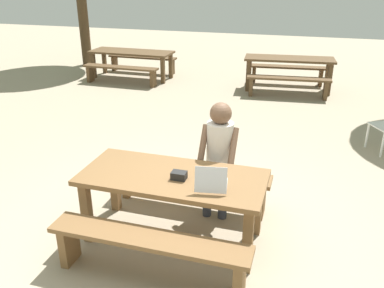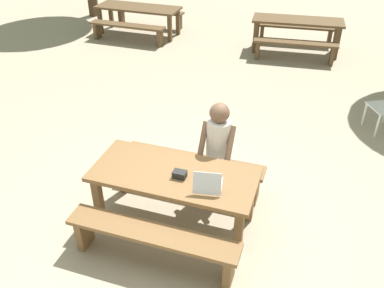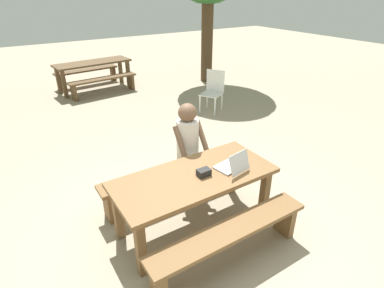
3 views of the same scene
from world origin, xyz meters
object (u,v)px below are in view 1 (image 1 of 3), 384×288
at_px(small_pouch, 179,175).
at_px(person_seated, 219,150).
at_px(picnic_table_front, 173,185).
at_px(laptop, 211,182).
at_px(picnic_table_rear, 132,55).
at_px(picnic_table_mid, 289,63).

bearing_deg(small_pouch, person_seated, 71.05).
xyz_separation_m(picnic_table_front, person_seated, (0.32, 0.63, 0.15)).
xyz_separation_m(laptop, picnic_table_rear, (-3.73, 6.34, -0.19)).
height_order(picnic_table_front, picnic_table_rear, picnic_table_front).
bearing_deg(picnic_table_front, picnic_table_mid, 83.68).
height_order(laptop, picnic_table_rear, laptop).
xyz_separation_m(laptop, picnic_table_mid, (0.25, 6.29, -0.15)).
bearing_deg(person_seated, picnic_table_front, -117.01).
distance_m(picnic_table_front, person_seated, 0.73).
bearing_deg(picnic_table_front, person_seated, 62.99).
relative_size(picnic_table_front, picnic_table_rear, 0.87).
relative_size(small_pouch, person_seated, 0.11).
bearing_deg(laptop, picnic_table_rear, -69.62).
xyz_separation_m(laptop, small_pouch, (-0.35, 0.08, -0.02)).
relative_size(picnic_table_mid, picnic_table_rear, 0.97).
distance_m(picnic_table_front, small_pouch, 0.18).
distance_m(picnic_table_mid, picnic_table_rear, 3.98).
bearing_deg(picnic_table_front, small_pouch, -33.40).
bearing_deg(picnic_table_mid, picnic_table_front, -101.82).
bearing_deg(picnic_table_front, laptop, -17.83).
relative_size(picnic_table_front, picnic_table_mid, 0.89).
bearing_deg(picnic_table_mid, person_seated, -99.21).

